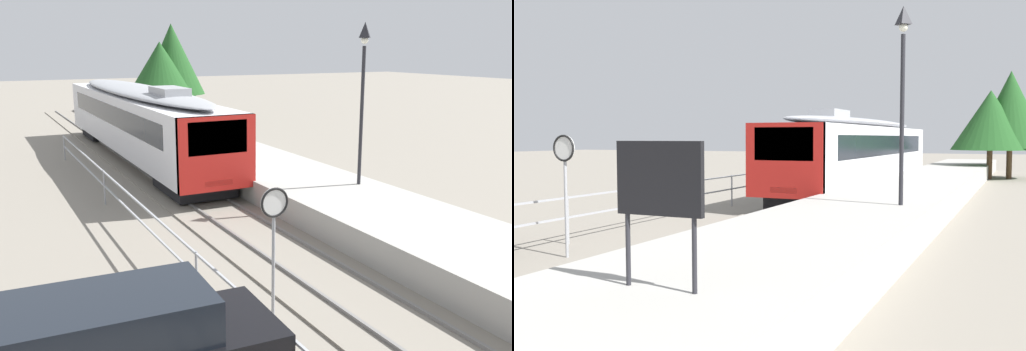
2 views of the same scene
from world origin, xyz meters
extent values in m
plane|color=gray|center=(-3.00, 22.00, 0.00)|extent=(160.00, 160.00, 0.00)
cube|color=gray|center=(0.00, 22.00, 0.03)|extent=(3.20, 60.00, 0.06)
cube|color=slate|center=(-0.72, 22.00, 0.10)|extent=(0.08, 60.00, 0.08)
cube|color=slate|center=(0.72, 22.00, 0.10)|extent=(0.08, 60.00, 0.08)
cube|color=silver|center=(0.00, 28.28, 1.96)|extent=(2.80, 19.65, 2.55)
cube|color=red|center=(0.00, 18.56, 1.96)|extent=(2.80, 0.24, 2.55)
cube|color=black|center=(0.00, 18.48, 2.53)|extent=(2.13, 0.08, 1.12)
cube|color=black|center=(0.00, 28.28, 2.37)|extent=(2.82, 16.51, 0.92)
ellipsoid|color=#9EA0A5|center=(0.00, 28.28, 3.42)|extent=(2.69, 18.87, 0.44)
cube|color=#9EA0A5|center=(0.00, 23.37, 3.70)|extent=(1.10, 2.20, 0.36)
cube|color=#EAE5C6|center=(0.00, 18.49, 0.97)|extent=(1.00, 0.10, 0.20)
cube|color=black|center=(0.00, 20.86, 0.42)|extent=(2.24, 3.20, 0.55)
cube|color=black|center=(0.00, 35.71, 0.42)|extent=(2.24, 3.20, 0.55)
cube|color=#A8A59E|center=(3.25, 22.00, 0.45)|extent=(3.90, 60.00, 0.90)
cylinder|color=#232328|center=(4.32, 16.43, 3.20)|extent=(0.12, 0.12, 4.60)
pyramid|color=#232328|center=(4.32, 16.43, 6.00)|extent=(0.34, 0.34, 0.50)
sphere|color=silver|center=(4.32, 16.43, 5.68)|extent=(0.24, 0.24, 0.24)
cylinder|color=#9EA0A5|center=(-2.13, 10.73, 1.10)|extent=(0.07, 0.07, 2.20)
cylinder|color=white|center=(-2.13, 10.71, 2.50)|extent=(0.60, 0.03, 0.60)
torus|color=black|center=(-2.13, 10.69, 2.50)|extent=(0.61, 0.05, 0.61)
cube|color=#9EA0A5|center=(-3.30, 12.00, 1.20)|extent=(0.05, 36.00, 0.05)
cube|color=#9EA0A5|center=(-3.30, 12.00, 0.69)|extent=(0.05, 36.00, 0.05)
cylinder|color=#9EA0A5|center=(-3.30, 12.00, 0.62)|extent=(0.06, 0.06, 1.25)
cylinder|color=#9EA0A5|center=(-3.30, 21.00, 0.62)|extent=(0.06, 0.06, 1.25)
cylinder|color=#9EA0A5|center=(-3.30, 30.00, 0.62)|extent=(0.06, 0.06, 1.25)
cube|color=black|center=(-5.80, 8.89, 1.70)|extent=(2.97, 1.80, 0.68)
cylinder|color=black|center=(-4.05, 9.65, 0.36)|extent=(0.73, 0.27, 0.72)
cylinder|color=brown|center=(5.24, 41.12, 0.96)|extent=(0.36, 0.36, 1.92)
cone|color=#1E4C1E|center=(5.24, 41.12, 3.88)|extent=(5.02, 5.02, 3.91)
cylinder|color=brown|center=(6.42, 41.98, 1.01)|extent=(0.36, 0.36, 2.03)
cone|color=#1E4C1E|center=(6.42, 41.98, 4.58)|extent=(4.78, 4.78, 5.10)
camera|label=1|loc=(-7.27, 1.42, 5.48)|focal=39.47mm
camera|label=2|loc=(7.39, 0.79, 2.74)|focal=40.24mm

